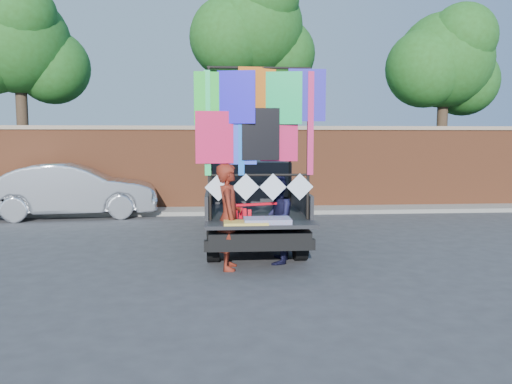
{
  "coord_description": "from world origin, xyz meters",
  "views": [
    {
      "loc": [
        -0.24,
        -8.57,
        2.18
      ],
      "look_at": [
        0.44,
        0.17,
        1.26
      ],
      "focal_mm": 35.0,
      "sensor_mm": 36.0,
      "label": 1
    }
  ],
  "objects": [
    {
      "name": "curb",
      "position": [
        0.0,
        6.3,
        0.06
      ],
      "size": [
        30.0,
        1.2,
        0.12
      ],
      "primitive_type": "cube",
      "color": "gray",
      "rests_on": "ground"
    },
    {
      "name": "ground",
      "position": [
        0.0,
        0.0,
        0.0
      ],
      "size": [
        90.0,
        90.0,
        0.0
      ],
      "primitive_type": "plane",
      "color": "#38383A",
      "rests_on": "ground"
    },
    {
      "name": "brick_wall",
      "position": [
        0.0,
        7.0,
        1.33
      ],
      "size": [
        30.0,
        0.45,
        2.61
      ],
      "color": "brown",
      "rests_on": "ground"
    },
    {
      "name": "tree_mid",
      "position": [
        1.02,
        8.12,
        5.7
      ],
      "size": [
        4.2,
        3.3,
        7.73
      ],
      "color": "#38281C",
      "rests_on": "ground"
    },
    {
      "name": "sedan",
      "position": [
        -4.29,
        5.75,
        0.76
      ],
      "size": [
        4.79,
        2.18,
        1.52
      ],
      "primitive_type": "imported",
      "rotation": [
        0.0,
        0.0,
        1.7
      ],
      "color": "silver",
      "rests_on": "ground"
    },
    {
      "name": "man",
      "position": [
        0.79,
        0.07,
        0.78
      ],
      "size": [
        0.75,
        0.88,
        1.56
      ],
      "primitive_type": "imported",
      "rotation": [
        0.0,
        0.0,
        -1.8
      ],
      "color": "#141433",
      "rests_on": "ground"
    },
    {
      "name": "streamer_bundle",
      "position": [
        0.26,
        -0.11,
        0.89
      ],
      "size": [
        0.92,
        0.31,
        0.65
      ],
      "color": "red",
      "rests_on": "ground"
    },
    {
      "name": "tree_left",
      "position": [
        -6.48,
        8.12,
        5.12
      ],
      "size": [
        4.2,
        3.3,
        7.05
      ],
      "color": "#38281C",
      "rests_on": "ground"
    },
    {
      "name": "tree_right",
      "position": [
        7.52,
        8.12,
        4.75
      ],
      "size": [
        4.2,
        3.3,
        6.62
      ],
      "color": "#38281C",
      "rests_on": "ground"
    },
    {
      "name": "pickup_truck",
      "position": [
        0.46,
        2.38,
        0.86
      ],
      "size": [
        2.14,
        5.37,
        3.38
      ],
      "color": "black",
      "rests_on": "ground"
    },
    {
      "name": "woman",
      "position": [
        -0.05,
        -0.26,
        0.9
      ],
      "size": [
        0.45,
        0.67,
        1.79
      ],
      "primitive_type": "imported",
      "rotation": [
        0.0,
        0.0,
        1.54
      ],
      "color": "maroon",
      "rests_on": "ground"
    }
  ]
}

